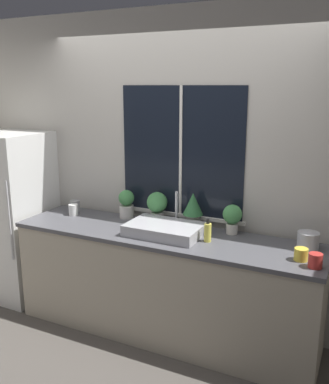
# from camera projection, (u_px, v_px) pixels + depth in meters

# --- Properties ---
(ground_plane) EXTENTS (14.00, 14.00, 0.00)m
(ground_plane) POSITION_uv_depth(u_px,v_px,m) (146.00, 350.00, 3.44)
(ground_plane) COLOR #4C4742
(wall_back) EXTENTS (8.00, 0.09, 2.70)m
(wall_back) POSITION_uv_depth(u_px,v_px,m) (182.00, 171.00, 3.71)
(wall_back) COLOR #BCB7AD
(wall_back) RESTS_ON ground_plane
(wall_left) EXTENTS (0.06, 7.00, 2.70)m
(wall_left) POSITION_uv_depth(u_px,v_px,m) (44.00, 144.00, 5.37)
(wall_left) COLOR #BCB7AD
(wall_left) RESTS_ON ground_plane
(counter) EXTENTS (2.58, 0.65, 0.90)m
(counter) POSITION_uv_depth(u_px,v_px,m) (163.00, 284.00, 3.60)
(counter) COLOR #B2A893
(counter) RESTS_ON ground_plane
(refrigerator) EXTENTS (0.63, 0.70, 1.64)m
(refrigerator) POSITION_uv_depth(u_px,v_px,m) (15.00, 215.00, 4.24)
(refrigerator) COLOR silver
(refrigerator) RESTS_ON ground_plane
(sink) EXTENTS (0.60, 0.45, 0.31)m
(sink) POSITION_uv_depth(u_px,v_px,m) (165.00, 229.00, 3.45)
(sink) COLOR #ADADB2
(sink) RESTS_ON counter
(potted_plant_far_left) EXTENTS (0.14, 0.14, 0.26)m
(potted_plant_far_left) POSITION_uv_depth(u_px,v_px,m) (126.00, 203.00, 3.87)
(potted_plant_far_left) COLOR silver
(potted_plant_far_left) RESTS_ON counter
(potted_plant_center_left) EXTENTS (0.18, 0.18, 0.27)m
(potted_plant_center_left) POSITION_uv_depth(u_px,v_px,m) (157.00, 205.00, 3.74)
(potted_plant_center_left) COLOR silver
(potted_plant_center_left) RESTS_ON counter
(potted_plant_center_right) EXTENTS (0.17, 0.17, 0.30)m
(potted_plant_center_right) POSITION_uv_depth(u_px,v_px,m) (193.00, 208.00, 3.59)
(potted_plant_center_right) COLOR silver
(potted_plant_center_right) RESTS_ON counter
(potted_plant_far_right) EXTENTS (0.16, 0.16, 0.24)m
(potted_plant_far_right) POSITION_uv_depth(u_px,v_px,m) (232.00, 217.00, 3.45)
(potted_plant_far_right) COLOR silver
(potted_plant_far_right) RESTS_ON counter
(soap_bottle) EXTENTS (0.06, 0.06, 0.19)m
(soap_bottle) POSITION_uv_depth(u_px,v_px,m) (208.00, 232.00, 3.29)
(soap_bottle) COLOR #DBD14C
(soap_bottle) RESTS_ON counter
(mug_white) EXTENTS (0.09, 0.09, 0.10)m
(mug_white) POSITION_uv_depth(u_px,v_px,m) (73.00, 210.00, 3.97)
(mug_white) COLOR white
(mug_white) RESTS_ON counter
(mug_red) EXTENTS (0.09, 0.09, 0.10)m
(mug_red) POSITION_uv_depth(u_px,v_px,m) (315.00, 261.00, 2.82)
(mug_red) COLOR #B72D28
(mug_red) RESTS_ON counter
(mug_yellow) EXTENTS (0.09, 0.09, 0.09)m
(mug_yellow) POSITION_uv_depth(u_px,v_px,m) (301.00, 254.00, 2.94)
(mug_yellow) COLOR gold
(mug_yellow) RESTS_ON counter
(mug_grey) EXTENTS (0.09, 0.09, 0.10)m
(mug_grey) POSITION_uv_depth(u_px,v_px,m) (75.00, 206.00, 4.09)
(mug_grey) COLOR gray
(mug_grey) RESTS_ON counter
(kettle) EXTENTS (0.16, 0.16, 0.14)m
(kettle) POSITION_uv_depth(u_px,v_px,m) (308.00, 240.00, 3.14)
(kettle) COLOR #B2B2B7
(kettle) RESTS_ON counter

